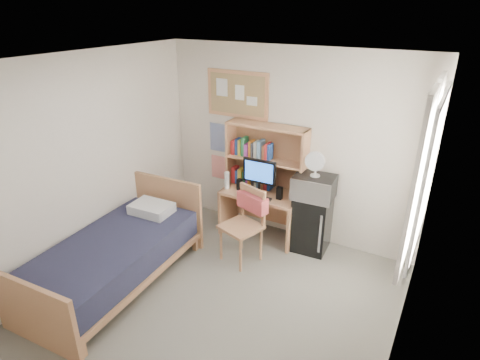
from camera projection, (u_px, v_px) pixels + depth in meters
The scene contains 25 objects.
floor at pixel (205, 320), 4.24m from camera, with size 3.60×4.20×0.02m, color gray.
ceiling at pixel (193, 66), 3.19m from camera, with size 3.60×4.20×0.02m, color silver.
wall_back at pixel (289, 146), 5.39m from camera, with size 3.60×0.04×2.60m, color white.
wall_left at pixel (68, 173), 4.52m from camera, with size 0.04×4.20×2.60m, color white.
wall_right at pixel (404, 268), 2.90m from camera, with size 0.04×4.20×2.60m, color white.
window_unit at pixel (425, 173), 3.76m from camera, with size 0.10×1.40×1.70m, color white.
curtain_left at pixel (415, 188), 3.46m from camera, with size 0.04×0.55×1.70m, color beige.
curtain_right at pixel (426, 159), 4.10m from camera, with size 0.04×0.55×1.70m, color beige.
bulletin_board at pixel (237, 94), 5.47m from camera, with size 0.94×0.03×0.64m, color tan.
poster_wave at pixel (219, 138), 5.89m from camera, with size 0.30×0.01×0.42m, color #254095.
poster_japan at pixel (220, 167), 6.08m from camera, with size 0.28×0.01×0.36m, color red.
desk at pixel (260, 214), 5.65m from camera, with size 1.08×0.54×0.67m, color tan.
desk_chair at pixel (241, 226), 5.03m from camera, with size 0.49×0.49×0.98m, color tan.
mini_fridge at pixel (312, 223), 5.33m from camera, with size 0.45×0.45×0.77m, color black.
bed at pixel (115, 262), 4.68m from camera, with size 1.05×2.10×0.58m, color #1B1D32.
hutch at pixel (266, 158), 5.45m from camera, with size 1.13×0.29×0.92m, color tan.
monitor at pixel (259, 177), 5.36m from camera, with size 0.47×0.04×0.50m, color black.
keyboard at pixel (254, 197), 5.35m from camera, with size 0.45×0.14×0.02m, color black.
speaker_left at pixel (240, 185), 5.56m from camera, with size 0.07×0.07×0.16m, color black.
speaker_right at pixel (279, 193), 5.30m from camera, with size 0.07×0.07×0.17m, color black.
water_bottle at pixel (227, 180), 5.59m from camera, with size 0.07×0.07×0.25m, color white.
hoodie at pixel (252, 202), 5.05m from camera, with size 0.44×0.13×0.21m, color #D45051.
microwave at pixel (314, 187), 5.10m from camera, with size 0.51×0.39×0.30m, color silver.
desk_fan at pixel (316, 165), 4.97m from camera, with size 0.24×0.24×0.31m, color white.
pillow at pixel (152, 208), 5.16m from camera, with size 0.52×0.36×0.12m, color white.
Camera 1 is at (1.94, -2.68, 3.06)m, focal length 30.00 mm.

